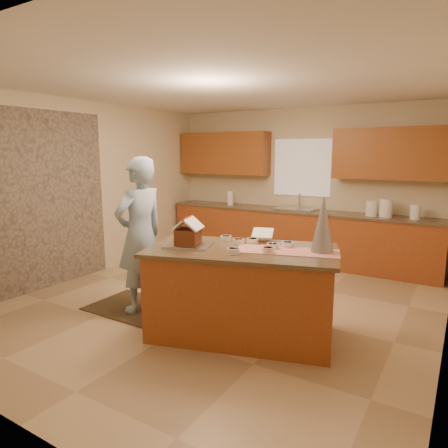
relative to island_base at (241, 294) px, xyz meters
The scene contains 27 objects.
floor 1.02m from the island_base, 134.16° to the left, with size 5.50×5.50×0.00m, color tan.
ceiling 2.43m from the island_base, 134.16° to the left, with size 5.50×5.50×0.00m, color silver.
wall_back 3.58m from the island_base, 100.60° to the left, with size 5.50×5.50×0.00m, color beige.
wall_front 2.37m from the island_base, 106.93° to the right, with size 5.50×5.50×0.00m, color beige.
wall_left 3.33m from the island_base, 168.18° to the left, with size 5.50×5.50×0.00m, color beige.
stone_accent 3.22m from the island_base, behind, with size 2.50×2.50×0.00m, color gray.
window_curtain 3.64m from the island_base, 100.69° to the left, with size 1.05×0.03×1.00m, color white.
back_counter_base 3.17m from the island_base, 101.60° to the left, with size 4.80×0.60×0.88m, color #97491F.
back_counter_top 3.20m from the island_base, 101.60° to the left, with size 4.85×0.63×0.04m, color brown.
upper_cabinet_left 4.16m from the island_base, 124.14° to the left, with size 1.85×0.35×0.80m, color brown.
upper_cabinet_right 3.65m from the island_base, 74.21° to the left, with size 1.85×0.35×0.80m, color brown.
sink 3.20m from the island_base, 101.60° to the left, with size 0.70×0.45×0.12m, color silver.
faucet 3.40m from the island_base, 100.98° to the left, with size 0.03×0.03×0.28m, color silver.
island_base is the anchor object (origin of this frame).
island_top 0.47m from the island_base, ahead, with size 1.93×1.00×0.04m, color brown.
table_runner 0.68m from the island_base, 16.92° to the left, with size 1.02×0.37×0.01m, color red.
baking_tray 0.76m from the island_base, 157.88° to the right, with size 0.47×0.35×0.03m, color silver.
cookbook 0.72m from the island_base, 85.38° to the left, with size 0.23×0.02×0.18m, color white.
tinsel_tree 1.11m from the island_base, 20.59° to the left, with size 0.23×0.23×0.56m, color #B5B7C2.
rug 1.49m from the island_base, behind, with size 1.26×0.82×0.01m, color black.
boy 1.45m from the island_base, behind, with size 0.68×0.45×1.86m, color #8CACC7.
canister_a 3.23m from the island_base, 78.21° to the left, with size 0.18×0.18×0.24m, color white.
canister_b 3.28m from the island_base, 74.49° to the left, with size 0.20×0.20×0.29m, color white.
canister_c 3.41m from the island_base, 67.51° to the left, with size 0.15×0.15×0.22m, color white.
paper_towel 3.73m from the island_base, 122.34° to the left, with size 0.12×0.12×0.26m, color white.
gingerbread_house 0.84m from the island_base, 157.88° to the right, with size 0.35×0.36×0.29m.
candy_bowls 0.54m from the island_base, 59.03° to the left, with size 0.83×0.66×0.06m.
Camera 1 is at (2.57, -4.16, 1.91)m, focal length 32.06 mm.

